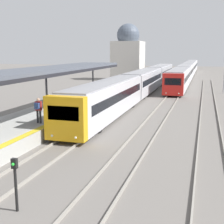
% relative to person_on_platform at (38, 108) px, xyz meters
% --- Properties ---
extents(platform_canopy, '(4.00, 26.12, 3.39)m').
position_rel_person_on_platform_xyz_m(platform_canopy, '(-1.31, 3.69, 2.28)').
color(platform_canopy, '#4C515B').
rests_on(platform_canopy, station_platform).
extents(person_on_platform, '(0.40, 0.40, 1.66)m').
position_rel_person_on_platform_xyz_m(person_on_platform, '(0.00, 0.00, 0.00)').
color(person_on_platform, '#2D2D33').
rests_on(person_on_platform, station_platform).
extents(train_near, '(2.56, 49.55, 3.05)m').
position_rel_person_on_platform_xyz_m(train_near, '(2.48, 23.29, -0.18)').
color(train_near, gold).
rests_on(train_near, ground_plane).
extents(train_far, '(2.56, 61.61, 3.05)m').
position_rel_person_on_platform_xyz_m(train_far, '(6.65, 50.88, -0.18)').
color(train_far, red).
rests_on(train_far, ground_plane).
extents(signal_post_near, '(0.20, 0.21, 1.94)m').
position_rel_person_on_platform_xyz_m(signal_post_near, '(4.21, -9.02, -0.68)').
color(signal_post_near, black).
rests_on(signal_post_near, ground_plane).
extents(distant_domed_building, '(5.69, 5.69, 10.84)m').
position_rel_person_on_platform_xyz_m(distant_domed_building, '(-4.35, 42.58, 3.12)').
color(distant_domed_building, silver).
rests_on(distant_domed_building, ground_plane).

